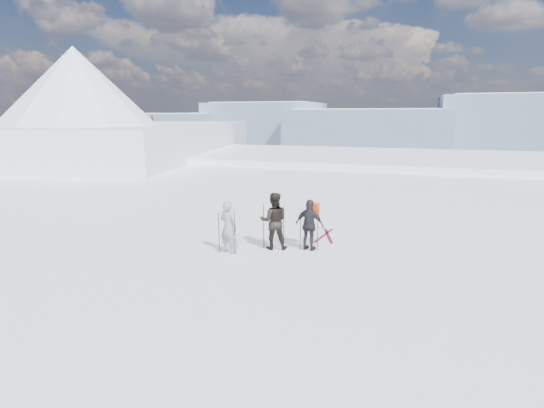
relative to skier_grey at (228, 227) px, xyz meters
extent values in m
plane|color=white|center=(2.80, 57.21, -18.28)|extent=(220.00, 208.01, 71.62)
cube|color=white|center=(2.80, 27.21, -7.28)|extent=(180.00, 16.00, 14.00)
plane|color=#20344A|center=(2.80, 287.21, -30.78)|extent=(820.00, 820.00, 0.00)
cube|color=slate|center=(-277.20, 437.21, -13.78)|extent=(150.00, 80.00, 34.00)
cube|color=white|center=(-277.20, 437.21, 0.22)|extent=(127.50, 70.00, 8.00)
cube|color=slate|center=(-157.20, 467.21, -7.78)|extent=(130.00, 80.00, 46.00)
cube|color=white|center=(-157.20, 467.21, 12.22)|extent=(110.50, 70.00, 8.00)
cube|color=slate|center=(-37.20, 437.21, -11.78)|extent=(160.00, 80.00, 38.00)
cube|color=white|center=(-37.20, 437.21, 4.22)|extent=(136.00, 70.00, 8.00)
cube|color=slate|center=(102.80, 467.21, -4.78)|extent=(140.00, 80.00, 52.00)
cube|color=white|center=(102.80, 467.21, 18.22)|extent=(119.00, 70.00, 8.00)
cube|color=white|center=(-25.20, 25.21, -5.78)|extent=(29.19, 35.68, 16.00)
cone|color=white|center=(-22.20, 19.21, 4.22)|extent=(18.00, 18.00, 9.00)
cone|color=white|center=(-30.20, 29.21, 0.22)|extent=(16.00, 16.00, 8.00)
cube|color=#2D2B28|center=(-19.20, 33.21, -9.78)|extent=(21.55, 17.87, 14.25)
cone|color=black|center=(-22.20, 28.21, -3.28)|extent=(6.16, 6.16, 11.00)
cone|color=black|center=(-15.20, 29.21, -3.78)|extent=(5.60, 5.60, 10.00)
cone|color=black|center=(-17.20, 27.21, -3.28)|extent=(6.16, 6.16, 11.00)
cone|color=black|center=(-16.20, 32.21, -3.78)|extent=(5.60, 5.60, 10.00)
cone|color=black|center=(-24.20, 33.21, -2.78)|extent=(6.72, 6.72, 12.00)
cone|color=black|center=(-19.20, 25.21, -4.28)|extent=(5.04, 5.04, 9.00)
imported|color=gray|center=(0.00, 0.00, 0.00)|extent=(0.64, 0.49, 1.55)
imported|color=black|center=(1.14, 0.77, 0.08)|extent=(0.99, 0.86, 1.72)
imported|color=black|center=(2.19, 0.95, 0.00)|extent=(0.96, 0.55, 1.54)
cube|color=#D74314|center=(2.25, 1.20, 0.98)|extent=(0.36, 0.25, 0.42)
cylinder|color=black|center=(-0.25, -0.11, -0.16)|extent=(0.02, 0.02, 1.23)
cylinder|color=black|center=(0.22, -0.06, -0.13)|extent=(0.02, 0.02, 1.29)
cylinder|color=black|center=(0.86, 0.67, -0.09)|extent=(0.02, 0.02, 1.37)
cylinder|color=black|center=(1.47, 0.70, -0.09)|extent=(0.02, 0.02, 1.36)
cylinder|color=black|center=(1.94, 0.89, -0.19)|extent=(0.02, 0.02, 1.17)
cylinder|color=black|center=(2.45, 0.91, -0.12)|extent=(0.02, 0.02, 1.31)
cube|color=black|center=(2.33, 2.59, -0.76)|extent=(0.34, 1.69, 0.03)
cube|color=black|center=(2.47, 2.59, -0.76)|extent=(0.61, 1.65, 0.03)
camera|label=1|loc=(4.84, -10.92, 3.22)|focal=28.00mm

